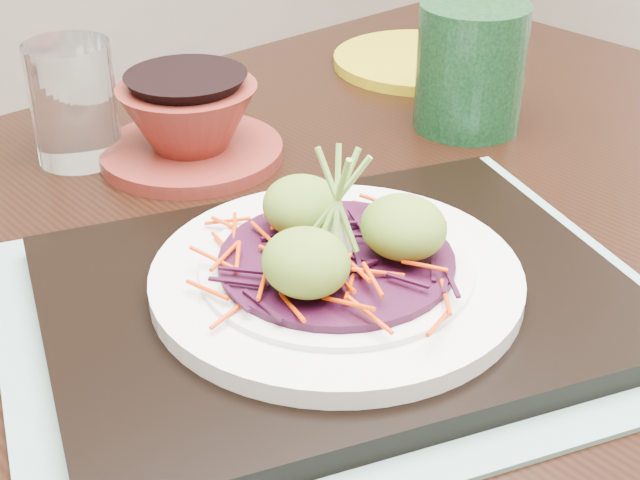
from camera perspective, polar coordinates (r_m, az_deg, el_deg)
dining_table at (r=0.76m, az=-1.14°, el=-8.22°), size 1.39×1.02×0.81m
placemat at (r=0.64m, az=1.02°, el=-4.47°), size 0.53×0.46×0.00m
serving_tray at (r=0.63m, az=1.03°, el=-3.65°), size 0.46×0.38×0.02m
white_plate at (r=0.62m, az=1.05°, el=-2.31°), size 0.26×0.26×0.02m
cabbage_bed at (r=0.61m, az=1.06°, el=-1.28°), size 0.16×0.16×0.01m
carrot_julienne at (r=0.61m, az=1.07°, el=-0.64°), size 0.20×0.20×0.01m
guacamole_scoops at (r=0.60m, az=1.12°, el=0.56°), size 0.14×0.13×0.04m
scallion_garnish at (r=0.59m, az=1.10°, el=2.24°), size 0.06×0.06×0.09m
water_glass at (r=0.87m, az=-15.49°, el=8.48°), size 0.09×0.09×0.11m
terracotta_bowl_set at (r=0.85m, az=-8.34°, el=7.20°), size 0.21×0.21×0.07m
yellow_plate at (r=1.10m, az=6.40°, el=11.33°), size 0.23×0.23×0.01m
green_jar at (r=0.92m, az=9.60°, el=10.84°), size 0.14×0.14×0.13m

